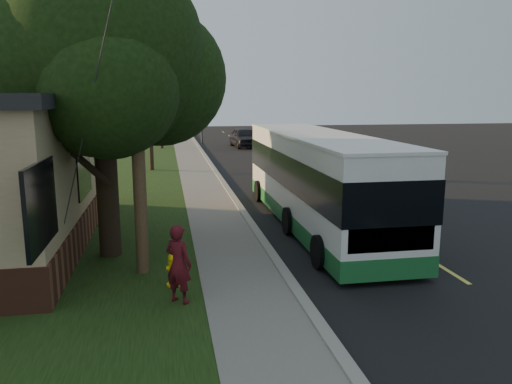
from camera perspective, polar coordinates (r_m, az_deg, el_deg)
ground at (r=11.74m, az=3.63°, el=-10.06°), size 120.00×120.00×0.00m
road at (r=22.09m, az=7.52°, el=-0.12°), size 8.00×80.00×0.01m
curb at (r=21.22m, az=-2.83°, el=-0.34°), size 0.25×80.00×0.12m
sidewalk at (r=21.12m, az=-5.52°, el=-0.49°), size 2.00×80.00×0.08m
grass_verge at (r=21.13m, az=-15.02°, el=-0.82°), size 5.00×80.00×0.07m
fire_hydrant at (r=11.28m, az=-9.43°, el=-8.73°), size 0.32×0.32×0.74m
utility_pole at (r=11.65m, az=-13.73°, el=12.74°), size 2.86×3.21×9.07m
leafy_tree at (r=13.40m, az=-17.23°, el=14.59°), size 6.30×6.00×7.80m
bare_tree_near at (r=28.72m, az=-11.96°, el=6.60°), size 1.38×1.21×4.31m
bare_tree_far at (r=40.70m, az=-10.80°, el=7.64°), size 1.38×1.21×4.03m
traffic_signal at (r=44.76m, az=-6.27°, el=9.54°), size 0.18×0.22×5.50m
transit_bus at (r=16.28m, az=7.01°, el=1.69°), size 2.57×11.16×3.02m
skateboarder at (r=10.23m, az=-8.85°, el=-8.12°), size 0.71×0.67×1.63m
skateboard_main at (r=14.36m, az=-9.29°, el=-5.73°), size 0.33×0.73×0.07m
dumpster at (r=20.82m, az=-26.89°, el=0.15°), size 1.94×1.78×1.38m
distant_car at (r=41.70m, az=-1.35°, el=6.26°), size 2.22×4.86×1.62m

